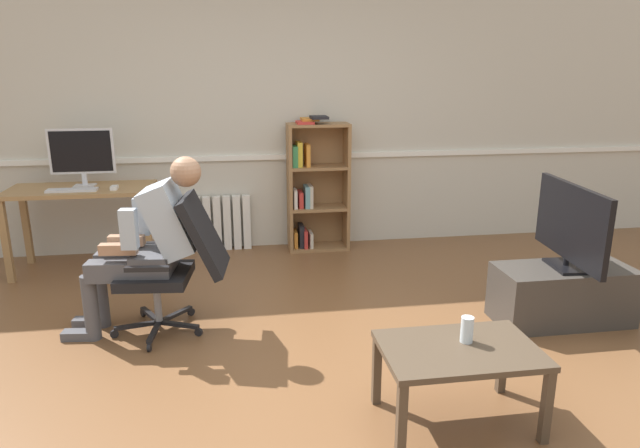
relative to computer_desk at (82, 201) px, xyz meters
name	(u,v)px	position (x,y,z in m)	size (l,w,h in m)	color
ground_plane	(317,375)	(1.78, -2.15, -0.64)	(18.00, 18.00, 0.00)	brown
back_wall	(277,113)	(1.78, 0.50, 0.71)	(12.00, 0.13, 2.70)	beige
computer_desk	(82,201)	(0.00, 0.00, 0.00)	(1.24, 0.58, 0.76)	#9E7547
imac_monitor	(82,153)	(0.02, 0.08, 0.41)	(0.56, 0.14, 0.51)	silver
keyboard	(72,190)	(-0.03, -0.14, 0.13)	(0.41, 0.12, 0.02)	silver
computer_mouse	(114,188)	(0.31, -0.12, 0.13)	(0.06, 0.10, 0.03)	white
bookshelf	(314,187)	(2.12, 0.29, -0.01)	(0.60, 0.29, 1.33)	olive
radiator	(213,223)	(1.11, 0.39, -0.37)	(0.75, 0.08, 0.55)	white
office_chair	(177,260)	(0.94, -1.41, -0.12)	(0.83, 0.62, 0.97)	black
person_seated	(148,242)	(0.75, -1.39, 0.01)	(0.99, 0.42, 1.23)	#4C4C51
tv_stand	(562,294)	(3.64, -1.68, -0.43)	(0.96, 0.43, 0.41)	#3D3833
tv_screen	(571,225)	(3.64, -1.68, 0.09)	(0.23, 0.93, 0.60)	black
coffee_table	(459,357)	(2.42, -2.71, -0.27)	(0.79, 0.52, 0.43)	#4C3D2D
drinking_glass	(467,330)	(2.48, -2.66, -0.15)	(0.06, 0.06, 0.14)	silver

